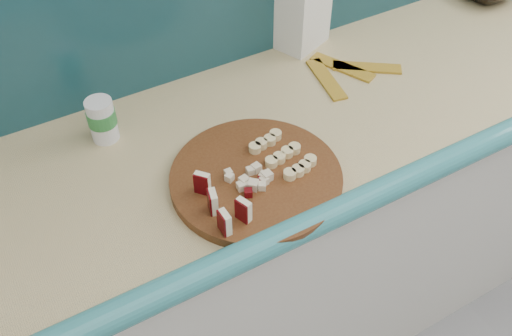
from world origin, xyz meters
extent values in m
cube|color=silver|center=(0.10, 1.50, 0.44)|extent=(2.20, 0.60, 0.88)
cube|color=#D3B97C|center=(0.10, 1.50, 0.90)|extent=(2.20, 0.60, 0.03)
cube|color=teal|center=(0.10, 1.20, 0.90)|extent=(2.20, 0.06, 0.03)
cylinder|color=#48240F|center=(-0.39, 1.36, 0.92)|extent=(0.44, 0.44, 0.02)
cube|color=#F8EBC7|center=(-0.52, 1.25, 0.96)|extent=(0.02, 0.03, 0.05)
cube|color=#490509|center=(-0.52, 1.25, 0.96)|extent=(0.01, 0.03, 0.05)
cube|color=#F8EBC7|center=(-0.51, 1.31, 0.96)|extent=(0.02, 0.03, 0.05)
cube|color=#490509|center=(-0.52, 1.31, 0.96)|extent=(0.01, 0.03, 0.05)
cube|color=#F8EBC7|center=(-0.51, 1.37, 0.96)|extent=(0.02, 0.03, 0.05)
cube|color=#490509|center=(-0.52, 1.37, 0.96)|extent=(0.01, 0.03, 0.05)
cube|color=#F8EBC7|center=(-0.47, 1.26, 0.96)|extent=(0.02, 0.03, 0.05)
cube|color=#490509|center=(-0.48, 1.26, 0.96)|extent=(0.01, 0.03, 0.05)
cube|color=#F7E8C5|center=(-0.40, 1.35, 0.94)|extent=(0.02, 0.02, 0.02)
cube|color=#F7E8C5|center=(-0.40, 1.36, 0.94)|extent=(0.02, 0.02, 0.02)
cube|color=#490509|center=(-0.40, 1.37, 0.94)|extent=(0.02, 0.02, 0.02)
cube|color=#F7E8C5|center=(-0.41, 1.36, 0.94)|extent=(0.02, 0.02, 0.02)
cube|color=#F7E8C5|center=(-0.42, 1.37, 0.94)|extent=(0.02, 0.02, 0.02)
cube|color=#F7E8C5|center=(-0.43, 1.37, 0.94)|extent=(0.02, 0.02, 0.02)
cube|color=#F7E8C5|center=(-0.42, 1.36, 0.94)|extent=(0.02, 0.02, 0.02)
cube|color=#F7E8C5|center=(-0.43, 1.35, 0.94)|extent=(0.02, 0.02, 0.02)
cube|color=#490509|center=(-0.44, 1.35, 0.94)|extent=(0.02, 0.02, 0.02)
cube|color=#F7E8C5|center=(-0.42, 1.34, 0.94)|extent=(0.02, 0.02, 0.02)
cube|color=#F7E8C5|center=(-0.42, 1.33, 0.94)|extent=(0.02, 0.02, 0.02)
cube|color=#F7E8C5|center=(-0.41, 1.34, 0.94)|extent=(0.02, 0.02, 0.02)
cube|color=#F7E8C5|center=(-0.41, 1.34, 0.94)|extent=(0.02, 0.02, 0.02)
cube|color=#F7E8C5|center=(-0.40, 1.33, 0.94)|extent=(0.02, 0.02, 0.02)
cube|color=#490509|center=(-0.40, 1.35, 0.94)|extent=(0.02, 0.02, 0.02)
cube|color=#F7E8C5|center=(-0.40, 1.35, 0.94)|extent=(0.02, 0.02, 0.02)
cylinder|color=beige|center=(-0.33, 1.31, 0.94)|extent=(0.03, 0.03, 0.02)
cylinder|color=beige|center=(-0.31, 1.32, 0.94)|extent=(0.03, 0.03, 0.02)
cylinder|color=beige|center=(-0.29, 1.32, 0.94)|extent=(0.03, 0.03, 0.02)
cylinder|color=beige|center=(-0.27, 1.32, 0.94)|extent=(0.03, 0.03, 0.02)
cylinder|color=beige|center=(-0.35, 1.36, 0.94)|extent=(0.03, 0.03, 0.02)
cylinder|color=beige|center=(-0.32, 1.37, 0.94)|extent=(0.03, 0.03, 0.02)
cylinder|color=beige|center=(-0.30, 1.37, 0.94)|extent=(0.03, 0.03, 0.02)
cylinder|color=beige|center=(-0.28, 1.38, 0.94)|extent=(0.03, 0.03, 0.02)
cylinder|color=beige|center=(-0.36, 1.42, 0.94)|extent=(0.03, 0.03, 0.02)
cylinder|color=beige|center=(-0.33, 1.42, 0.94)|extent=(0.03, 0.03, 0.02)
cylinder|color=beige|center=(-0.31, 1.43, 0.94)|extent=(0.03, 0.03, 0.02)
cylinder|color=beige|center=(-0.29, 1.43, 0.94)|extent=(0.03, 0.03, 0.02)
cube|color=white|center=(-0.01, 1.76, 1.03)|extent=(0.16, 0.14, 0.24)
cylinder|color=white|center=(-0.62, 1.65, 0.96)|extent=(0.06, 0.06, 0.11)
cylinder|color=#2F823B|center=(-0.62, 1.65, 0.97)|extent=(0.07, 0.07, 0.04)
cube|color=gold|center=(-0.05, 1.58, 0.91)|extent=(0.07, 0.18, 0.01)
cube|color=gold|center=(0.02, 1.60, 0.91)|extent=(0.11, 0.18, 0.01)
cube|color=gold|center=(0.07, 1.57, 0.91)|extent=(0.17, 0.14, 0.01)
camera|label=1|loc=(-0.81, 0.63, 1.80)|focal=40.00mm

